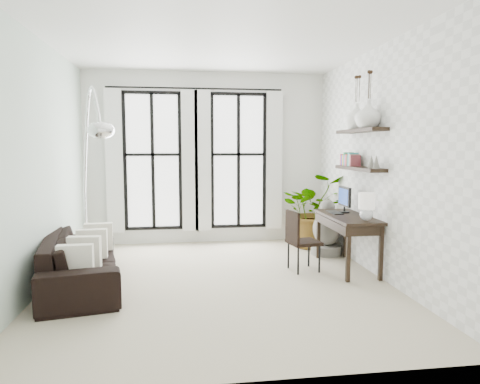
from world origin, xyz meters
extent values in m
plane|color=beige|center=(0.00, 0.00, 0.00)|extent=(5.00, 5.00, 0.00)
plane|color=white|center=(0.00, 0.00, 3.20)|extent=(5.00, 5.00, 0.00)
plane|color=silver|center=(-2.25, 0.00, 1.60)|extent=(0.00, 5.00, 5.00)
plane|color=white|center=(2.25, 0.00, 1.60)|extent=(0.00, 5.00, 5.00)
plane|color=white|center=(0.00, 2.50, 1.60)|extent=(4.50, 0.00, 4.50)
cube|color=white|center=(-1.00, 2.47, 1.55)|extent=(1.00, 0.02, 2.50)
cube|color=white|center=(-1.68, 2.37, 1.55)|extent=(0.30, 0.04, 2.60)
cube|color=white|center=(-0.32, 2.37, 1.55)|extent=(0.30, 0.04, 2.60)
cube|color=white|center=(0.60, 2.47, 1.55)|extent=(1.00, 0.02, 2.50)
cube|color=white|center=(-0.08, 2.37, 1.55)|extent=(0.30, 0.04, 2.60)
cube|color=white|center=(1.28, 2.37, 1.55)|extent=(0.30, 0.04, 2.60)
cylinder|color=black|center=(-0.20, 2.38, 2.88)|extent=(3.20, 0.03, 0.03)
cube|color=black|center=(2.11, 0.37, 1.50)|extent=(0.25, 1.30, 0.05)
cube|color=black|center=(2.11, 0.37, 2.05)|extent=(0.25, 1.30, 0.05)
cube|color=#BF2F43|center=(2.11, 0.92, 1.61)|extent=(0.16, 0.03, 0.18)
cube|color=#373FC3|center=(2.11, 0.87, 1.61)|extent=(0.16, 0.03, 0.18)
cube|color=#FFA938|center=(2.11, 0.83, 1.61)|extent=(0.16, 0.03, 0.18)
cube|color=#39AD71|center=(2.11, 0.78, 1.61)|extent=(0.16, 0.03, 0.18)
cube|color=#A953C3|center=(2.11, 0.74, 1.61)|extent=(0.16, 0.03, 0.18)
cube|color=#DA5030|center=(2.11, 0.69, 1.61)|extent=(0.16, 0.03, 0.18)
cube|color=#464646|center=(2.11, 0.65, 1.61)|extent=(0.16, 0.03, 0.18)
cube|color=#35B7BA|center=(2.11, 0.60, 1.61)|extent=(0.16, 0.03, 0.18)
cube|color=tan|center=(2.11, 0.56, 1.61)|extent=(0.16, 0.03, 0.18)
cube|color=brown|center=(2.11, 0.51, 1.61)|extent=(0.16, 0.03, 0.18)
cone|color=gray|center=(2.11, -0.03, 1.61)|extent=(0.10, 0.10, 0.18)
cone|color=gray|center=(2.11, -0.18, 1.61)|extent=(0.10, 0.10, 0.18)
imported|color=black|center=(-1.80, 0.11, 0.33)|extent=(1.31, 2.41, 0.67)
cube|color=white|center=(-1.70, -0.59, 0.50)|extent=(0.40, 0.12, 0.40)
cube|color=white|center=(-1.70, -0.12, 0.50)|extent=(0.40, 0.12, 0.40)
cube|color=white|center=(-1.70, 0.34, 0.50)|extent=(0.40, 0.12, 0.40)
cube|color=white|center=(-1.70, 0.81, 0.50)|extent=(0.40, 0.12, 0.40)
imported|color=#2D7228|center=(1.90, 1.81, 0.68)|extent=(1.26, 1.11, 1.35)
cube|color=black|center=(1.95, 0.37, 0.79)|extent=(0.58, 1.37, 0.04)
cube|color=black|center=(1.93, 0.37, 0.69)|extent=(0.53, 1.30, 0.13)
cube|color=black|center=(1.72, -0.26, 0.39)|extent=(0.05, 0.05, 0.76)
cube|color=black|center=(2.18, -0.26, 0.39)|extent=(0.05, 0.05, 0.76)
cube|color=black|center=(1.72, 1.00, 0.39)|extent=(0.05, 0.05, 0.76)
cube|color=black|center=(2.18, 1.00, 0.39)|extent=(0.05, 0.05, 0.76)
cube|color=black|center=(2.00, 0.63, 1.06)|extent=(0.04, 0.42, 0.30)
cube|color=navy|center=(1.98, 0.63, 1.06)|extent=(0.00, 0.36, 0.24)
cube|color=black|center=(1.84, 0.63, 0.82)|extent=(0.15, 0.40, 0.02)
sphere|color=silver|center=(2.00, -0.16, 0.90)|extent=(0.18, 0.18, 0.18)
cylinder|color=white|center=(2.00, -0.16, 1.09)|extent=(0.22, 0.22, 0.22)
cube|color=black|center=(1.29, 0.37, 0.42)|extent=(0.49, 0.49, 0.05)
cube|color=black|center=(1.11, 0.34, 0.66)|extent=(0.11, 0.42, 0.47)
cylinder|color=black|center=(1.12, 0.20, 0.20)|extent=(0.03, 0.03, 0.39)
cylinder|color=black|center=(1.46, 0.20, 0.20)|extent=(0.03, 0.03, 0.39)
cylinder|color=black|center=(1.12, 0.54, 0.20)|extent=(0.03, 0.03, 0.39)
cylinder|color=black|center=(1.46, 0.54, 0.20)|extent=(0.03, 0.03, 0.39)
cylinder|color=silver|center=(-1.90, 0.93, 0.05)|extent=(0.39, 0.39, 0.11)
cylinder|color=silver|center=(-1.90, 0.93, 0.60)|extent=(0.04, 0.04, 1.10)
ellipsoid|color=silver|center=(-1.50, 0.16, 2.03)|extent=(0.35, 0.35, 0.23)
cylinder|color=gray|center=(1.95, 1.25, 0.08)|extent=(0.52, 0.52, 0.16)
ellipsoid|color=gray|center=(1.95, 1.25, 0.44)|extent=(0.47, 0.47, 0.57)
sphere|color=gray|center=(1.95, 1.25, 0.81)|extent=(0.26, 0.26, 0.26)
imported|color=white|center=(2.11, 0.12, 2.27)|extent=(0.37, 0.37, 0.38)
imported|color=white|center=(2.11, 0.52, 2.27)|extent=(0.37, 0.37, 0.38)
camera|label=1|loc=(-0.47, -5.60, 1.81)|focal=32.00mm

